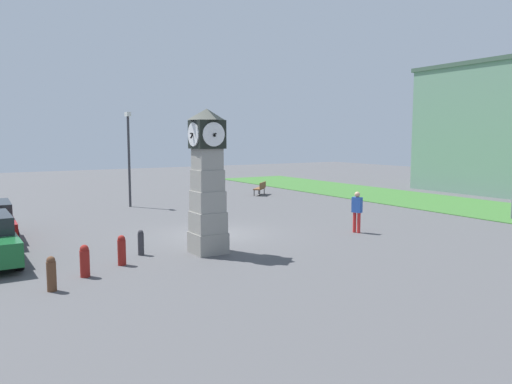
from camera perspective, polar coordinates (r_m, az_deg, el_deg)
ground_plane at (r=20.90m, az=-4.75°, el=-4.83°), size 88.78×88.78×0.00m
clock_tower at (r=17.25m, az=-5.56°, el=0.90°), size 1.36×1.30×4.99m
bollard_near_tower at (r=14.27m, az=-22.34°, el=-8.61°), size 0.25×0.25×0.94m
bollard_mid_row at (r=15.34m, az=-18.99°, el=-7.43°), size 0.28×0.28×0.95m
bollard_far_row at (r=16.36m, az=-15.10°, el=-6.42°), size 0.26×0.26×0.96m
bollard_end_row at (r=17.59m, az=-13.02°, el=-5.62°), size 0.21×0.21×0.88m
bench at (r=34.73m, az=0.52°, el=0.52°), size 1.49×1.52×0.90m
pedestrian_crossing_lot at (r=21.43m, az=11.46°, el=-1.93°), size 0.46×0.36×1.75m
street_lamp_far_side at (r=29.61m, az=-14.33°, el=4.51°), size 0.50×0.24×5.44m
grass_verge_far at (r=30.31m, az=26.28°, el=-1.95°), size 53.27×6.90×0.04m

